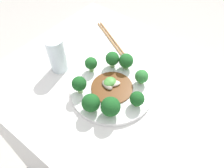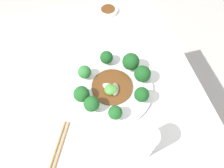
{
  "view_description": "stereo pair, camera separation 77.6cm",
  "coord_description": "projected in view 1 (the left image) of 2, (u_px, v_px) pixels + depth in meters",
  "views": [
    {
      "loc": [
        -0.27,
        0.41,
        1.34
      ],
      "look_at": [
        0.01,
        0.04,
        0.81
      ],
      "focal_mm": 35.0,
      "sensor_mm": 36.0,
      "label": 1
    },
    {
      "loc": [
        0.36,
        -0.05,
        1.42
      ],
      "look_at": [
        0.01,
        0.04,
        0.81
      ],
      "focal_mm": 35.0,
      "sensor_mm": 36.0,
      "label": 2
    }
  ],
  "objects": [
    {
      "name": "broccoli_north",
      "position": [
        91.0,
        103.0,
        0.64
      ],
      "size": [
        0.06,
        0.06,
        0.06
      ],
      "color": "#89B76B",
      "rests_on": "plate"
    },
    {
      "name": "broccoli_southwest",
      "position": [
        142.0,
        77.0,
        0.71
      ],
      "size": [
        0.04,
        0.04,
        0.05
      ],
      "color": "#70A356",
      "rests_on": "plate"
    },
    {
      "name": "ground_plane",
      "position": [
        118.0,
        166.0,
        1.34
      ],
      "size": [
        8.0,
        8.0,
        0.0
      ],
      "primitive_type": "plane",
      "color": "#B7B2A8"
    },
    {
      "name": "broccoli_northwest",
      "position": [
        111.0,
        107.0,
        0.63
      ],
      "size": [
        0.06,
        0.06,
        0.07
      ],
      "color": "#7AAD5B",
      "rests_on": "plate"
    },
    {
      "name": "table",
      "position": [
        120.0,
        137.0,
        1.04
      ],
      "size": [
        0.87,
        0.69,
        0.77
      ],
      "color": "silver",
      "rests_on": "ground_plane"
    },
    {
      "name": "broccoli_southeast",
      "position": [
        112.0,
        59.0,
        0.76
      ],
      "size": [
        0.05,
        0.05,
        0.06
      ],
      "color": "#89B76B",
      "rests_on": "plate"
    },
    {
      "name": "broccoli_west",
      "position": [
        137.0,
        99.0,
        0.65
      ],
      "size": [
        0.05,
        0.05,
        0.05
      ],
      "color": "#70A356",
      "rests_on": "plate"
    },
    {
      "name": "plate",
      "position": [
        112.0,
        89.0,
        0.73
      ],
      "size": [
        0.27,
        0.27,
        0.02
      ],
      "color": "white",
      "rests_on": "table"
    },
    {
      "name": "broccoli_south",
      "position": [
        126.0,
        61.0,
        0.75
      ],
      "size": [
        0.05,
        0.05,
        0.06
      ],
      "color": "#70A356",
      "rests_on": "plate"
    },
    {
      "name": "stirfry_center",
      "position": [
        111.0,
        85.0,
        0.72
      ],
      "size": [
        0.14,
        0.14,
        0.02
      ],
      "color": "#5B3314",
      "rests_on": "plate"
    },
    {
      "name": "broccoli_east",
      "position": [
        91.0,
        64.0,
        0.74
      ],
      "size": [
        0.04,
        0.04,
        0.06
      ],
      "color": "#7AAD5B",
      "rests_on": "plate"
    },
    {
      "name": "chopsticks",
      "position": [
        110.0,
        37.0,
        0.91
      ],
      "size": [
        0.21,
        0.12,
        0.01
      ],
      "color": "#AD7F4C",
      "rests_on": "table"
    },
    {
      "name": "drinking_glass",
      "position": [
        57.0,
        55.0,
        0.75
      ],
      "size": [
        0.06,
        0.06,
        0.13
      ],
      "color": "silver",
      "rests_on": "table"
    },
    {
      "name": "broccoli_northeast",
      "position": [
        79.0,
        84.0,
        0.68
      ],
      "size": [
        0.05,
        0.05,
        0.06
      ],
      "color": "#89B76B",
      "rests_on": "plate"
    }
  ]
}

